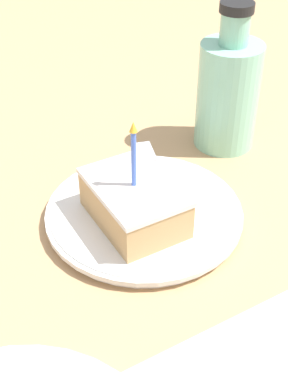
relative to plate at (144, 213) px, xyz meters
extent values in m
cube|color=tan|center=(0.01, 0.01, -0.03)|extent=(2.40, 2.40, 0.04)
cylinder|color=white|center=(0.00, 0.00, 0.00)|extent=(0.22, 0.22, 0.02)
cylinder|color=white|center=(0.00, 0.00, 0.00)|extent=(0.23, 0.23, 0.01)
cube|color=tan|center=(-0.02, -0.01, 0.03)|extent=(0.08, 0.12, 0.04)
cube|color=silver|center=(-0.02, -0.01, 0.05)|extent=(0.08, 0.12, 0.01)
cylinder|color=#4C72E0|center=(-0.02, -0.01, 0.09)|extent=(0.01, 0.01, 0.07)
cone|color=yellow|center=(-0.02, -0.01, 0.13)|extent=(0.01, 0.01, 0.01)
cube|color=#B2B2B7|center=(0.03, 0.02, 0.01)|extent=(0.05, 0.12, 0.00)
cube|color=#B2B2B7|center=(0.06, 0.10, 0.01)|extent=(0.04, 0.05, 0.00)
cylinder|color=#8CD1B2|center=(0.18, 0.09, 0.06)|extent=(0.08, 0.08, 0.15)
cylinder|color=#8CD1B2|center=(0.18, 0.09, 0.16)|extent=(0.04, 0.04, 0.04)
cylinder|color=black|center=(0.18, 0.09, 0.18)|extent=(0.04, 0.04, 0.01)
camera|label=1|loc=(-0.24, -0.42, 0.40)|focal=50.00mm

